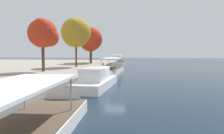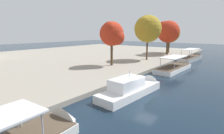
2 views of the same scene
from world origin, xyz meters
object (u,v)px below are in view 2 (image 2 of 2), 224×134
at_px(motor_yacht_2, 133,89).
at_px(tree_1, 112,34).
at_px(tour_boat_4, 191,59).
at_px(tour_boat_3, 176,68).
at_px(tree_5, 148,28).
at_px(tree_2, 167,31).
at_px(mooring_bollard_0, 174,58).
at_px(tree_3, 170,32).

height_order(motor_yacht_2, tree_1, tree_1).
height_order(motor_yacht_2, tour_boat_4, motor_yacht_2).
relative_size(tour_boat_3, tree_1, 1.38).
relative_size(tour_boat_4, tree_5, 1.18).
xyz_separation_m(tree_1, tree_2, (24.99, -1.93, 0.64)).
bearing_deg(mooring_bollard_0, motor_yacht_2, -171.45).
bearing_deg(tree_2, motor_yacht_2, -165.09).
bearing_deg(mooring_bollard_0, tree_2, 30.96).
bearing_deg(tour_boat_3, tree_1, 124.60).
xyz_separation_m(tour_boat_3, mooring_bollard_0, (9.06, 3.46, 0.64)).
bearing_deg(tour_boat_4, motor_yacht_2, -174.05).
height_order(tour_boat_4, tree_5, tree_5).
relative_size(motor_yacht_2, mooring_bollard_0, 15.02).
relative_size(motor_yacht_2, tour_boat_3, 0.85).
distance_m(motor_yacht_2, tour_boat_4, 32.23).
bearing_deg(motor_yacht_2, mooring_bollard_0, 12.70).
bearing_deg(tour_boat_3, tree_5, 64.65).
xyz_separation_m(motor_yacht_2, tree_1, (10.74, 11.44, 6.48)).
bearing_deg(tree_3, tree_5, -176.45).
bearing_deg(tree_3, tree_2, -169.41).
height_order(mooring_bollard_0, tree_5, tree_5).
xyz_separation_m(tree_1, tree_5, (11.46, -2.13, 1.33)).
relative_size(tour_boat_3, tour_boat_4, 0.96).
bearing_deg(tour_boat_3, motor_yacht_2, -175.29).
relative_size(motor_yacht_2, tour_boat_4, 0.82).
distance_m(tour_boat_3, mooring_bollard_0, 9.71).
bearing_deg(motor_yacht_2, tree_1, 50.95).
relative_size(mooring_bollard_0, tree_5, 0.06).
xyz_separation_m(tour_boat_3, tree_3, (23.38, 9.94, 6.98)).
xyz_separation_m(mooring_bollard_0, tree_3, (14.33, 6.48, 6.35)).
distance_m(motor_yacht_2, tree_2, 37.66).
distance_m(tour_boat_3, tree_1, 14.47).
xyz_separation_m(motor_yacht_2, tree_3, (40.84, 10.47, 6.74)).
height_order(tour_boat_3, tree_3, tree_3).
bearing_deg(mooring_bollard_0, tree_1, 154.70).
bearing_deg(tree_3, tour_boat_3, -156.96).
bearing_deg(tour_boat_4, tree_1, 158.30).
bearing_deg(tree_1, tree_5, -10.52).
bearing_deg(tree_2, tour_boat_3, -153.81).
bearing_deg(tree_5, mooring_bollard_0, -50.98).
bearing_deg(tour_boat_4, mooring_bollard_0, 157.63).
bearing_deg(tree_5, tour_boat_4, -39.09).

